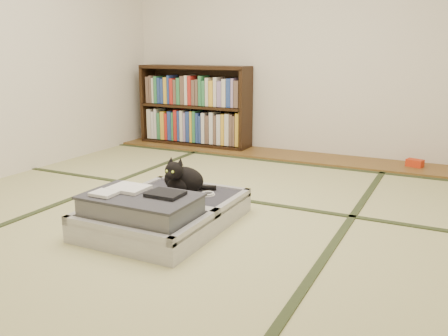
% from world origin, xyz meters
% --- Properties ---
extents(floor, '(4.50, 4.50, 0.00)m').
position_xyz_m(floor, '(0.00, 0.00, 0.00)').
color(floor, tan).
rests_on(floor, ground).
extents(wood_strip, '(4.00, 0.50, 0.02)m').
position_xyz_m(wood_strip, '(0.00, 2.00, 0.01)').
color(wood_strip, brown).
rests_on(wood_strip, ground).
extents(red_item, '(0.17, 0.13, 0.07)m').
position_xyz_m(red_item, '(1.25, 2.03, 0.06)').
color(red_item, red).
rests_on(red_item, wood_strip).
extents(tatami_borders, '(4.00, 4.50, 0.01)m').
position_xyz_m(tatami_borders, '(0.00, 0.49, 0.00)').
color(tatami_borders, '#2D381E').
rests_on(tatami_borders, ground).
extents(bookcase, '(1.33, 0.30, 0.92)m').
position_xyz_m(bookcase, '(-1.18, 2.07, 0.45)').
color(bookcase, black).
rests_on(bookcase, wood_strip).
extents(suitcase, '(0.76, 1.02, 0.30)m').
position_xyz_m(suitcase, '(-0.05, -0.34, 0.11)').
color(suitcase, '#B7B7BC').
rests_on(suitcase, floor).
extents(cat, '(0.34, 0.34, 0.27)m').
position_xyz_m(cat, '(-0.07, -0.05, 0.25)').
color(cat, black).
rests_on(cat, suitcase).
extents(cable_coil, '(0.11, 0.11, 0.03)m').
position_xyz_m(cable_coil, '(0.11, -0.02, 0.16)').
color(cable_coil, white).
rests_on(cable_coil, suitcase).
extents(hanger, '(0.39, 0.18, 0.01)m').
position_xyz_m(hanger, '(-0.35, 0.25, 0.01)').
color(hanger, black).
rests_on(hanger, floor).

